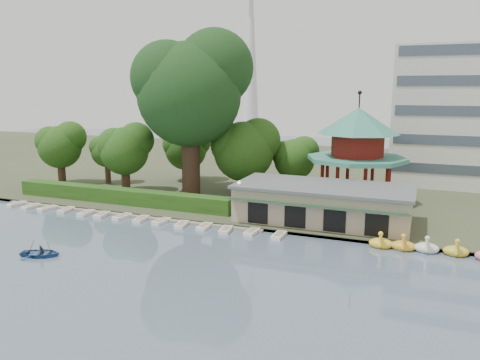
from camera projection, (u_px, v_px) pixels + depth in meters
The scene contains 14 objects.
ground_plane at pixel (124, 290), 34.15m from camera, with size 220.00×220.00×0.00m, color slate.
shore at pixel (301, 171), 81.53m from camera, with size 220.00×70.00×0.40m, color #424930.
embankment at pixel (220, 224), 49.90m from camera, with size 220.00×0.60×0.30m, color gray.
dock at pixel (125, 214), 54.15m from camera, with size 34.00×1.60×0.24m, color gray.
boathouse at pixel (323, 203), 50.11m from camera, with size 18.60×9.39×3.90m.
pavilion at pixel (357, 145), 57.53m from camera, with size 12.40×12.40×13.50m.
broadcast_tower at pixel (251, 33), 170.36m from camera, with size 8.00×8.00×96.00m.
hedge at pixel (120, 196), 58.01m from camera, with size 30.00×2.00×1.80m, color #285217.
lamp_post at pixel (239, 193), 50.28m from camera, with size 0.36×0.36×4.28m.
big_tree at pixel (191, 86), 60.20m from camera, with size 14.83×13.82×21.65m.
small_trees at pixel (183, 148), 65.82m from camera, with size 39.55×16.58×10.07m.
swan_boats at pixel (443, 250), 41.28m from camera, with size 12.69×2.14×1.92m.
moored_rowboats at pixel (131, 218), 52.19m from camera, with size 35.46×2.76×0.36m.
rowboat_with_passengers at pixel (40, 251), 40.86m from camera, with size 5.67×4.73×2.01m.
Camera 1 is at (19.66, -26.56, 14.53)m, focal length 35.00 mm.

